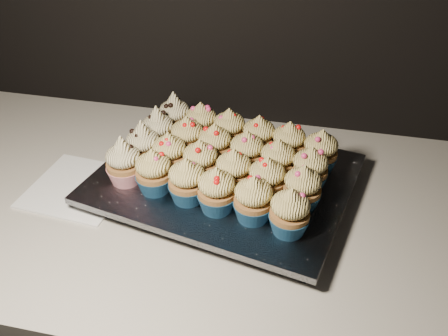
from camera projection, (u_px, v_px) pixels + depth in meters
name	position (u px, v px, depth m)	size (l,w,h in m)	color
worktop	(169.00, 203.00, 0.92)	(2.44, 0.64, 0.04)	beige
napkin	(79.00, 188.00, 0.92)	(0.17, 0.17, 0.00)	white
baking_tray	(224.00, 185.00, 0.91)	(0.40, 0.31, 0.02)	black
foil_lining	(224.00, 178.00, 0.90)	(0.44, 0.34, 0.01)	silver
cupcake_0	(124.00, 162.00, 0.86)	(0.06, 0.06, 0.10)	#B81931
cupcake_1	(154.00, 172.00, 0.84)	(0.06, 0.06, 0.08)	navy
cupcake_2	(187.00, 181.00, 0.82)	(0.06, 0.06, 0.08)	navy
cupcake_3	(217.00, 191.00, 0.80)	(0.06, 0.06, 0.08)	navy
cupcake_4	(253.00, 200.00, 0.78)	(0.06, 0.06, 0.08)	navy
cupcake_5	(290.00, 212.00, 0.75)	(0.06, 0.06, 0.08)	navy
cupcake_6	(143.00, 146.00, 0.90)	(0.06, 0.06, 0.10)	#B81931
cupcake_7	(169.00, 155.00, 0.88)	(0.06, 0.06, 0.08)	navy
cupcake_8	(200.00, 162.00, 0.86)	(0.06, 0.06, 0.08)	navy
cupcake_9	(234.00, 172.00, 0.84)	(0.06, 0.06, 0.08)	navy
cupcake_10	(267.00, 180.00, 0.82)	(0.06, 0.06, 0.08)	navy
cupcake_11	(302.00, 188.00, 0.80)	(0.06, 0.06, 0.08)	navy
cupcake_12	(158.00, 131.00, 0.94)	(0.06, 0.06, 0.10)	#B81931
cupcake_13	(187.00, 138.00, 0.92)	(0.06, 0.06, 0.08)	navy
cupcake_14	(215.00, 145.00, 0.90)	(0.06, 0.06, 0.08)	navy
cupcake_15	(247.00, 153.00, 0.88)	(0.06, 0.06, 0.08)	navy
cupcake_16	(277.00, 161.00, 0.86)	(0.06, 0.06, 0.08)	navy
cupcake_17	(310.00, 169.00, 0.84)	(0.06, 0.06, 0.08)	navy
cupcake_18	(175.00, 116.00, 0.99)	(0.06, 0.06, 0.10)	#B81931
cupcake_19	(201.00, 123.00, 0.97)	(0.06, 0.06, 0.08)	navy
cupcake_20	(229.00, 130.00, 0.95)	(0.06, 0.06, 0.08)	navy
cupcake_21	(259.00, 137.00, 0.93)	(0.06, 0.06, 0.08)	navy
cupcake_22	(289.00, 143.00, 0.91)	(0.06, 0.06, 0.08)	navy
cupcake_23	(320.00, 152.00, 0.89)	(0.06, 0.06, 0.08)	navy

